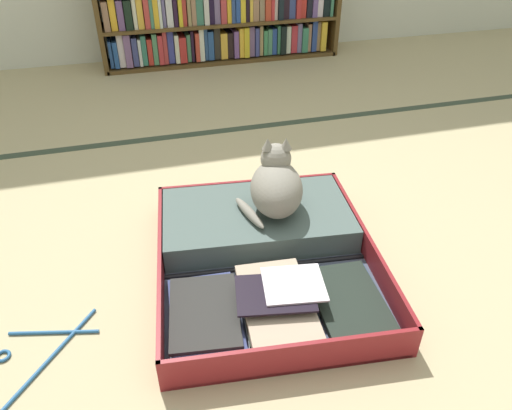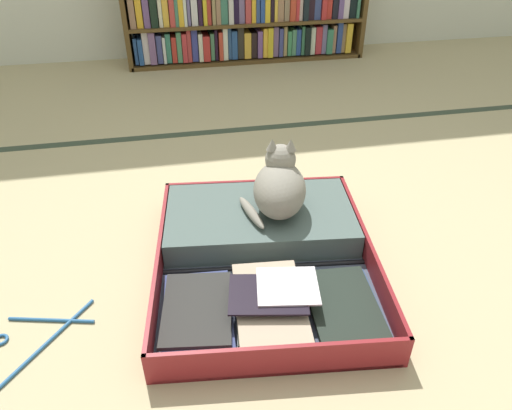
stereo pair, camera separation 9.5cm
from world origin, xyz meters
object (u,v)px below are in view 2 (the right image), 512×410
Objects in this scene: bookshelf at (245,4)px; black_cat at (279,186)px; open_suitcase at (262,247)px; clothes_hanger at (22,351)px.

bookshelf is 5.39× the size of black_cat.
black_cat is (0.08, 0.12, 0.15)m from open_suitcase.
black_cat is at bearing 56.78° from open_suitcase.
open_suitcase is 0.21m from black_cat.
open_suitcase is at bearing -123.22° from black_cat.
clothes_hanger is (-0.71, -0.26, -0.04)m from open_suitcase.
clothes_hanger is at bearing -160.07° from open_suitcase.
black_cat is at bearing 25.77° from clothes_hanger.
clothes_hanger is (-1.02, -2.34, -0.35)m from bookshelf.
black_cat reaches higher than open_suitcase.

